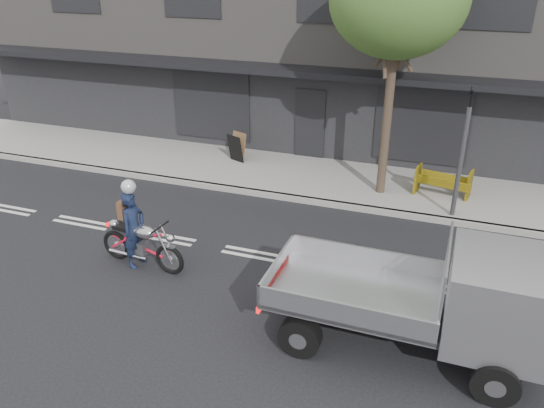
{
  "coord_description": "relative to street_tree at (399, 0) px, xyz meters",
  "views": [
    {
      "loc": [
        3.86,
        -9.82,
        6.37
      ],
      "look_at": [
        0.23,
        0.5,
        1.11
      ],
      "focal_mm": 35.0,
      "sensor_mm": 36.0,
      "label": 1
    }
  ],
  "objects": [
    {
      "name": "flatbed_ute",
      "position": [
        2.39,
        -6.26,
        -4.05
      ],
      "size": [
        4.68,
        1.99,
        2.16
      ],
      "rotation": [
        0.0,
        0.0,
        -0.01
      ],
      "color": "black",
      "rests_on": "ground"
    },
    {
      "name": "sandwich_board",
      "position": [
        -4.82,
        0.81,
        -4.68
      ],
      "size": [
        0.67,
        0.56,
        0.9
      ],
      "primitive_type": null,
      "rotation": [
        0.0,
        0.0,
        -0.39
      ],
      "color": "black",
      "rests_on": "sidewalk"
    },
    {
      "name": "rider",
      "position": [
        -4.55,
        -5.45,
        -4.4
      ],
      "size": [
        0.49,
        0.68,
        1.75
      ],
      "primitive_type": "imported",
      "rotation": [
        0.0,
        0.0,
        1.46
      ],
      "color": "#121A32",
      "rests_on": "ground"
    },
    {
      "name": "traffic_light_pole",
      "position": [
        2.0,
        -0.85,
        -3.63
      ],
      "size": [
        0.12,
        0.12,
        3.5
      ],
      "color": "#2D2D30",
      "rests_on": "ground"
    },
    {
      "name": "motorcycle",
      "position": [
        -4.4,
        -5.45,
        -4.7
      ],
      "size": [
        2.17,
        0.63,
        1.12
      ],
      "rotation": [
        0.0,
        0.0,
        -0.11
      ],
      "color": "black",
      "rests_on": "ground"
    },
    {
      "name": "building_main",
      "position": [
        -2.2,
        7.1,
        -1.28
      ],
      "size": [
        26.0,
        10.0,
        8.0
      ],
      "primitive_type": "cube",
      "color": "slate",
      "rests_on": "ground"
    },
    {
      "name": "sidewalk",
      "position": [
        -2.2,
        0.5,
        -5.2
      ],
      "size": [
        32.0,
        3.2,
        0.15
      ],
      "primitive_type": "cube",
      "color": "gray",
      "rests_on": "ground"
    },
    {
      "name": "construction_barrier",
      "position": [
        1.66,
        0.11,
        -4.71
      ],
      "size": [
        1.58,
        0.89,
        0.83
      ],
      "primitive_type": null,
      "rotation": [
        0.0,
        0.0,
        -0.21
      ],
      "color": "#D8B50B",
      "rests_on": "sidewalk"
    },
    {
      "name": "street_tree",
      "position": [
        0.0,
        0.0,
        0.0
      ],
      "size": [
        3.4,
        3.4,
        6.74
      ],
      "color": "#382B21",
      "rests_on": "ground"
    },
    {
      "name": "kerb",
      "position": [
        -2.2,
        -1.1,
        -5.2
      ],
      "size": [
        32.0,
        0.2,
        0.15
      ],
      "primitive_type": "cube",
      "color": "gray",
      "rests_on": "ground"
    },
    {
      "name": "ground",
      "position": [
        -2.2,
        -4.2,
        -5.28
      ],
      "size": [
        80.0,
        80.0,
        0.0
      ],
      "primitive_type": "plane",
      "color": "black",
      "rests_on": "ground"
    }
  ]
}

